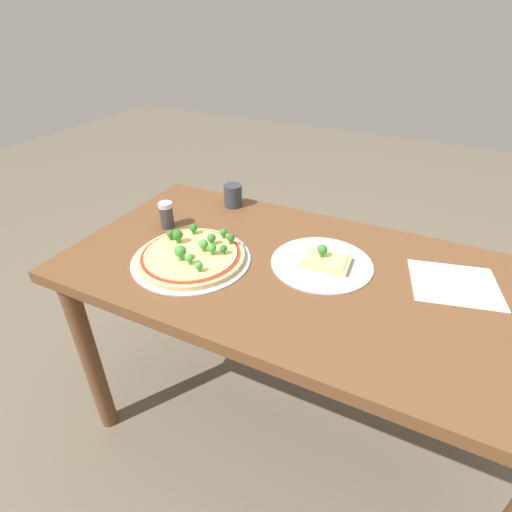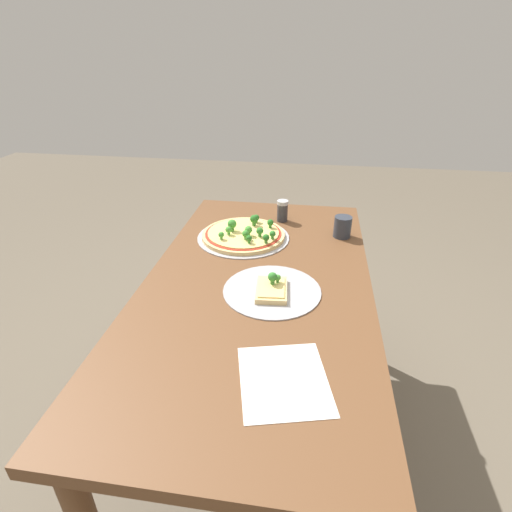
% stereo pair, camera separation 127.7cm
% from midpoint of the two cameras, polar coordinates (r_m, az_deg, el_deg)
% --- Properties ---
extents(ground_plane, '(8.00, 8.00, 0.00)m').
position_cam_midpoint_polar(ground_plane, '(1.58, 21.14, -35.59)').
color(ground_plane, brown).
extents(dining_table, '(1.36, 0.70, 0.72)m').
position_cam_midpoint_polar(dining_table, '(1.08, 27.21, -20.09)').
color(dining_table, brown).
rests_on(dining_table, ground_plane).
extents(pizza_tray_whole, '(0.35, 0.35, 0.07)m').
position_cam_midpoint_polar(pizza_tray_whole, '(1.20, 20.27, -5.89)').
color(pizza_tray_whole, '#A3A3A8').
rests_on(pizza_tray_whole, dining_table).
extents(pizza_tray_slice, '(0.29, 0.29, 0.06)m').
position_cam_midpoint_polar(pizza_tray_slice, '(0.99, 32.52, -17.93)').
color(pizza_tray_slice, '#A3A3A8').
rests_on(pizza_tray_slice, dining_table).
extents(drinking_cup, '(0.07, 0.07, 0.08)m').
position_cam_midpoint_polar(drinking_cup, '(1.37, 35.20, -3.96)').
color(drinking_cup, '#2D333D').
rests_on(drinking_cup, dining_table).
extents(condiment_shaker, '(0.05, 0.05, 0.09)m').
position_cam_midpoint_polar(condiment_shaker, '(1.37, 24.49, -0.78)').
color(condiment_shaker, '#333338').
rests_on(condiment_shaker, dining_table).
extents(paper_menu, '(0.26, 0.24, 0.00)m').
position_cam_midpoint_polar(paper_menu, '(0.86, 46.84, -33.91)').
color(paper_menu, white).
rests_on(paper_menu, dining_table).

